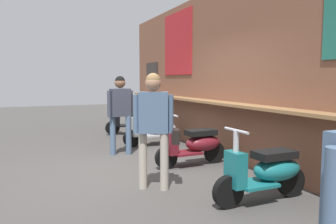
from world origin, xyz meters
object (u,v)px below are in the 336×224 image
object	(u,v)px
scooter_teal	(267,172)
shopper_passing	(120,107)
scooter_black	(132,120)
scooter_maroon	(195,144)
shopper_with_handbag	(154,119)
scooter_silver	(155,129)

from	to	relation	value
scooter_teal	shopper_passing	world-z (taller)	shopper_passing
scooter_black	scooter_maroon	world-z (taller)	same
scooter_teal	scooter_black	bearing A→B (deg)	-90.30
scooter_maroon	scooter_black	bearing A→B (deg)	-91.79
shopper_passing	scooter_black	bearing A→B (deg)	150.31
scooter_maroon	shopper_with_handbag	xyz separation A→B (m)	(0.94, -1.15, 0.62)
scooter_maroon	scooter_teal	size ratio (longest dim) A/B	1.00
scooter_silver	scooter_teal	bearing A→B (deg)	93.68
scooter_black	scooter_silver	size ratio (longest dim) A/B	1.00
scooter_black	scooter_silver	xyz separation A→B (m)	(1.89, -0.00, 0.00)
scooter_teal	shopper_passing	distance (m)	3.53
scooter_teal	shopper_passing	size ratio (longest dim) A/B	0.85
scooter_black	shopper_passing	size ratio (longest dim) A/B	0.86
scooter_silver	scooter_maroon	world-z (taller)	same
scooter_silver	scooter_teal	world-z (taller)	same
scooter_black	shopper_passing	bearing A→B (deg)	65.55
scooter_silver	scooter_black	bearing A→B (deg)	-86.32
scooter_teal	shopper_passing	bearing A→B (deg)	-73.29
scooter_silver	scooter_teal	xyz separation A→B (m)	(3.95, 0.00, 0.00)
scooter_maroon	shopper_passing	xyz separation A→B (m)	(-1.38, -1.02, 0.62)
shopper_with_handbag	scooter_silver	bearing A→B (deg)	0.10
scooter_teal	shopper_with_handbag	bearing A→B (deg)	-41.38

